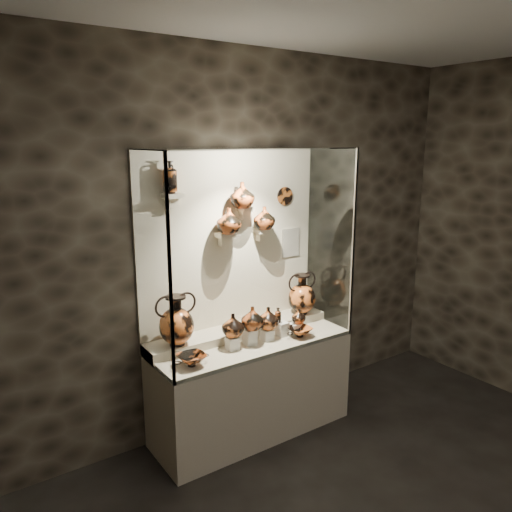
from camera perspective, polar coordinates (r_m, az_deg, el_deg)
The scene contains 35 objects.
wall_back at distance 4.23m, azimuth -2.96°, elevation 1.40°, with size 5.00×0.02×3.20m, color black.
plinth at distance 4.39m, azimuth -0.51°, elevation -14.85°, with size 1.70×0.60×0.80m, color beige.
front_tier at distance 4.21m, azimuth -0.52°, elevation -9.86°, with size 1.68×0.58×0.03m, color #B8A98F.
rear_tier at distance 4.33m, azimuth -1.83°, elevation -8.68°, with size 1.70×0.25×0.10m, color #B8A98F.
back_panel at distance 4.23m, azimuth -2.93°, elevation 1.38°, with size 1.70×0.03×1.60m, color beige.
glass_front at distance 3.73m, azimuth 1.99°, elevation -0.19°, with size 1.70×0.01×1.60m, color white.
glass_left at distance 3.58m, azimuth -11.85°, elevation -1.06°, with size 0.01×0.60×1.60m, color white.
glass_right at distance 4.49m, azimuth 8.46°, elevation 1.94°, with size 0.01×0.60×1.60m, color white.
glass_top at distance 3.88m, azimuth -0.57°, elevation 12.18°, with size 1.70×0.60×0.01m, color white.
frame_post_left at distance 3.33m, azimuth -9.81°, elevation -2.07°, with size 0.02×0.02×1.60m, color gray.
frame_post_right at distance 4.28m, azimuth 11.03°, elevation 1.30°, with size 0.02×0.02×1.60m, color gray.
pedestal_a at distance 4.04m, azimuth -2.75°, elevation -9.92°, with size 0.09×0.09×0.10m, color beige.
pedestal_b at distance 4.12m, azimuth -0.71°, elevation -9.22°, with size 0.09×0.09×0.13m, color beige.
pedestal_c at distance 4.21m, azimuth 1.23°, elevation -8.97°, with size 0.09×0.09×0.09m, color beige.
pedestal_d at distance 4.30m, azimuth 2.99°, elevation -8.32°, with size 0.09×0.09×0.12m, color beige.
pedestal_e at distance 4.39m, azimuth 4.45°, elevation -8.17°, with size 0.09×0.09×0.08m, color beige.
bracket_ul at distance 3.84m, azimuth -9.47°, elevation 6.82°, with size 0.14×0.12×0.04m, color beige.
bracket_ca at distance 4.10m, azimuth -3.59°, elevation 2.41°, with size 0.14×0.12×0.04m, color beige.
bracket_cb at distance 4.17m, azimuth -1.26°, elevation 5.41°, with size 0.10×0.12×0.04m, color beige.
bracket_cc at distance 4.30m, azimuth 0.76°, elevation 2.95°, with size 0.14×0.12×0.04m, color beige.
amphora_left at distance 3.93m, azimuth -9.07°, elevation -7.27°, with size 0.32×0.32×0.40m, color orange, non-canonical shape.
amphora_right at distance 4.59m, azimuth 5.25°, elevation -4.32°, with size 0.30×0.30×0.37m, color orange, non-canonical shape.
jug_a at distance 4.00m, azimuth -2.67°, elevation -7.90°, with size 0.18×0.18×0.19m, color orange.
jug_b at distance 4.06m, azimuth -0.43°, elevation -7.11°, with size 0.18×0.18×0.19m, color #97411A.
jug_c at distance 4.18m, azimuth 1.37°, elevation -7.11°, with size 0.18×0.18×0.19m, color orange.
jug_e at distance 4.35m, azimuth 4.88°, elevation -6.88°, with size 0.12×0.12×0.13m, color orange.
lekythos_small at distance 4.24m, azimuth 2.50°, elevation -6.68°, with size 0.06×0.06×0.15m, color #97411A, non-canonical shape.
kylix_left at distance 3.79m, azimuth -7.39°, elevation -11.57°, with size 0.27×0.23×0.11m, color #97411A, non-canonical shape.
kylix_right at distance 4.29m, azimuth 5.02°, elevation -8.52°, with size 0.25×0.21×0.10m, color orange, non-canonical shape.
lekythos_tall at distance 3.81m, azimuth -9.79°, elevation 9.10°, with size 0.11×0.11×0.27m, color orange, non-canonical shape.
ovoid_vase_a at distance 4.04m, azimuth -3.12°, elevation 4.04°, with size 0.20×0.20×0.21m, color #97411A.
ovoid_vase_b at distance 4.08m, azimuth -1.61°, elevation 6.98°, with size 0.20×0.20×0.21m, color #97411A.
ovoid_vase_c at distance 4.24m, azimuth 0.94°, elevation 4.37°, with size 0.19×0.19×0.19m, color #97411A.
wall_plate at distance 4.46m, azimuth 3.31°, elevation 6.87°, with size 0.16×0.16×0.02m, color #A0511F.
info_placard at distance 4.58m, azimuth 3.97°, elevation 1.55°, with size 0.20×0.01×0.26m, color beige.
Camera 1 is at (-2.16, -1.04, 2.46)m, focal length 35.00 mm.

